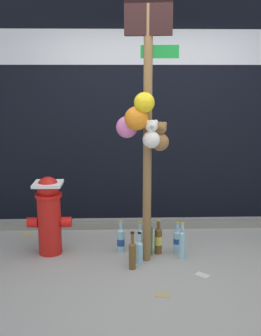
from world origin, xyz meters
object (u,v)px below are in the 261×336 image
(bottle_2, at_px, (140,238))
(bottle_8, at_px, (177,240))
(bottle_4, at_px, (149,239))
(bottle_7, at_px, (121,240))
(bottle_1, at_px, (182,243))
(fire_hydrant, at_px, (49,214))
(bottle_3, at_px, (132,254))
(bottle_5, at_px, (138,248))
(bottle_0, at_px, (139,251))
(memorial_post, at_px, (145,109))
(bottle_6, at_px, (158,240))

(bottle_2, relative_size, bottle_8, 0.89)
(bottle_4, height_order, bottle_8, bottle_4)
(bottle_7, bearing_deg, bottle_4, -18.09)
(bottle_1, distance_m, bottle_4, 0.34)
(bottle_1, bearing_deg, fire_hydrant, 172.64)
(bottle_3, relative_size, bottle_5, 1.30)
(bottle_1, relative_size, bottle_8, 1.13)
(bottle_1, relative_size, bottle_7, 1.11)
(bottle_5, distance_m, bottle_8, 0.44)
(bottle_0, bearing_deg, bottle_3, -121.86)
(fire_hydrant, bearing_deg, bottle_0, -17.41)
(bottle_5, bearing_deg, bottle_0, -86.09)
(memorial_post, xyz_separation_m, fire_hydrant, (-0.98, 0.25, -1.11))
(bottle_8, bearing_deg, bottle_0, -148.73)
(bottle_1, relative_size, bottle_6, 1.03)
(bottle_2, bearing_deg, bottle_3, -101.18)
(bottle_1, bearing_deg, memorial_post, -170.16)
(bottle_6, relative_size, bottle_8, 1.09)
(bottle_6, bearing_deg, bottle_5, -151.65)
(bottle_7, relative_size, bottle_8, 1.02)
(bottle_8, bearing_deg, bottle_4, -172.39)
(fire_hydrant, bearing_deg, bottle_5, -10.12)
(bottle_5, xyz_separation_m, bottle_8, (0.42, 0.12, 0.03))
(fire_hydrant, bearing_deg, bottle_7, 1.32)
(bottle_2, xyz_separation_m, bottle_4, (0.09, -0.18, 0.06))
(bottle_8, bearing_deg, bottle_5, -163.64)
(bottle_0, height_order, bottle_6, bottle_6)
(bottle_0, height_order, bottle_5, bottle_0)
(bottle_1, relative_size, bottle_4, 0.93)
(bottle_3, xyz_separation_m, bottle_7, (-0.11, 0.43, -0.02))
(bottle_4, height_order, bottle_5, bottle_4)
(bottle_3, height_order, bottle_6, bottle_3)
(bottle_2, distance_m, bottle_3, 0.52)
(bottle_0, bearing_deg, bottle_6, 49.23)
(bottle_6, bearing_deg, bottle_4, -160.03)
(bottle_1, bearing_deg, bottle_0, -165.61)
(bottle_0, bearing_deg, bottle_4, 61.31)
(memorial_post, relative_size, bottle_6, 6.88)
(bottle_1, bearing_deg, bottle_5, 178.34)
(fire_hydrant, relative_size, bottle_2, 2.75)
(bottle_4, distance_m, bottle_8, 0.30)
(fire_hydrant, bearing_deg, bottle_1, -7.36)
(bottle_3, bearing_deg, fire_hydrant, 154.28)
(fire_hydrant, height_order, bottle_6, fire_hydrant)
(bottle_2, height_order, bottle_5, bottle_2)
(memorial_post, distance_m, fire_hydrant, 1.50)
(memorial_post, relative_size, bottle_5, 8.75)
(bottle_7, bearing_deg, bottle_6, -8.94)
(bottle_1, xyz_separation_m, bottle_3, (-0.52, -0.24, -0.01))
(bottle_1, bearing_deg, bottle_4, 163.53)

